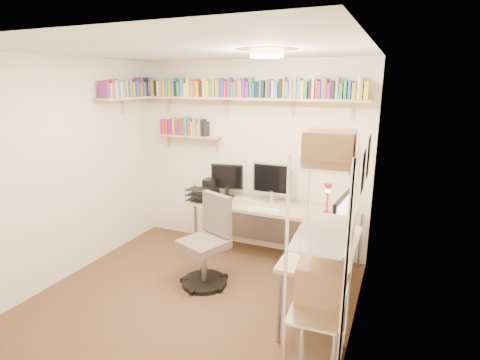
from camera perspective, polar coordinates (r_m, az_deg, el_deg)
name	(u,v)px	position (r m, az deg, el deg)	size (l,w,h in m)	color
ground	(194,298)	(4.20, -6.97, -17.35)	(3.20, 3.20, 0.00)	#4D3821
room_shell	(190,154)	(3.63, -7.66, 3.88)	(3.24, 3.04, 2.52)	#EEE2C2
wall_shelves	(213,98)	(4.90, -4.13, 12.39)	(3.12, 1.09, 0.80)	tan
corner_desk	(269,213)	(4.48, 4.43, -5.04)	(2.20, 1.83, 1.25)	tan
office_chair	(208,247)	(4.26, -4.94, -10.20)	(0.59, 0.59, 1.02)	black
wire_rack	(324,244)	(2.77, 12.63, -9.52)	(0.43, 0.81, 1.91)	silver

